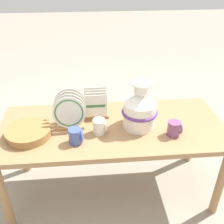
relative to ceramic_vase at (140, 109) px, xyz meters
name	(u,v)px	position (x,y,z in m)	size (l,w,h in m)	color
ground_plane	(112,188)	(-0.18, 0.02, -0.74)	(14.00, 14.00, 0.00)	gray
display_table	(112,134)	(-0.18, 0.02, -0.21)	(1.52, 0.65, 0.61)	#9E754C
ceramic_vase	(140,109)	(0.00, 0.00, 0.00)	(0.24, 0.24, 0.33)	white
dish_rack_round_plates	(70,113)	(-0.45, 0.05, -0.04)	(0.21, 0.16, 0.24)	tan
dish_rack_square_plates	(96,107)	(-0.28, 0.18, -0.07)	(0.18, 0.15, 0.18)	tan
wicker_charger_stack	(28,132)	(-0.72, -0.05, -0.11)	(0.28, 0.28, 0.05)	olive
mug_cobalt_glaze	(76,136)	(-0.41, -0.14, -0.09)	(0.09, 0.08, 0.10)	#42569E
mug_plum_glaze	(174,128)	(0.21, -0.12, -0.09)	(0.09, 0.08, 0.10)	#7A4770
mug_cream_glaze	(100,126)	(-0.26, -0.05, -0.09)	(0.09, 0.08, 0.10)	silver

